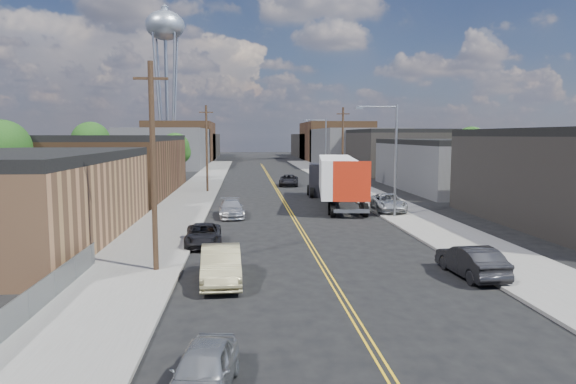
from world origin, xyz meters
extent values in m
plane|color=black|center=(0.00, 60.00, 0.00)|extent=(260.00, 260.00, 0.00)
cube|color=gold|center=(0.00, 45.00, 0.01)|extent=(0.32, 120.00, 0.01)
cube|color=slate|center=(-9.50, 45.00, 0.07)|extent=(5.00, 140.00, 0.15)
cube|color=slate|center=(9.50, 45.00, 0.07)|extent=(5.00, 140.00, 0.15)
cube|color=#8D6041|center=(-18.00, 18.00, 2.50)|extent=(12.00, 22.00, 5.00)
cube|color=black|center=(-18.00, 18.00, 5.30)|extent=(12.00, 22.00, 0.60)
cube|color=#4C321E|center=(-18.00, 44.00, 3.00)|extent=(12.00, 26.00, 6.00)
cube|color=black|center=(-18.00, 44.00, 6.30)|extent=(12.00, 26.00, 0.60)
cube|color=navy|center=(15.20, 20.00, 3.60)|extent=(0.30, 20.00, 0.80)
cube|color=#38383A|center=(22.00, 46.00, 2.75)|extent=(14.00, 24.00, 5.50)
cube|color=black|center=(22.00, 46.00, 5.80)|extent=(14.00, 24.00, 0.60)
cube|color=black|center=(22.00, 72.00, 3.50)|extent=(14.00, 22.00, 7.00)
cube|color=black|center=(22.00, 72.00, 7.30)|extent=(14.00, 22.00, 0.60)
cube|color=#38383A|center=(-20.00, 95.00, 4.00)|extent=(16.00, 30.00, 8.00)
cube|color=#38383A|center=(20.00, 95.00, 4.00)|extent=(16.00, 30.00, 8.00)
cube|color=#4C321E|center=(-20.00, 120.00, 5.00)|extent=(16.00, 26.00, 10.00)
cube|color=#4C321E|center=(20.00, 120.00, 5.00)|extent=(16.00, 26.00, 10.00)
cube|color=black|center=(-20.00, 140.00, 3.50)|extent=(16.00, 40.00, 7.00)
cube|color=black|center=(20.00, 140.00, 3.50)|extent=(16.00, 40.00, 7.00)
cylinder|color=gray|center=(-22.00, 110.00, 15.00)|extent=(0.80, 0.80, 30.00)
cylinder|color=gray|center=(-23.76, 108.24, 15.00)|extent=(1.94, 1.94, 29.98)
cylinder|color=gray|center=(-20.24, 108.24, 15.00)|extent=(1.94, 1.94, 29.98)
cylinder|color=gray|center=(-23.76, 111.76, 15.00)|extent=(1.94, 1.94, 29.98)
cylinder|color=gray|center=(-20.24, 111.76, 15.00)|extent=(1.94, 1.94, 29.98)
ellipsoid|color=#9EA8B2|center=(-22.00, 110.00, 32.00)|extent=(9.00, 9.00, 6.75)
cylinder|color=#9EA8B2|center=(-22.00, 110.00, 35.60)|extent=(1.60, 1.60, 1.20)
cone|color=#9EA8B2|center=(-22.00, 110.00, 36.50)|extent=(1.80, 1.80, 0.80)
cylinder|color=gray|center=(8.00, 25.00, 4.50)|extent=(0.18, 0.18, 9.00)
cylinder|color=gray|center=(6.50, 25.00, 8.80)|extent=(3.00, 0.12, 0.12)
cube|color=gray|center=(5.00, 25.00, 8.70)|extent=(0.60, 0.25, 0.18)
cylinder|color=gray|center=(8.00, 60.00, 4.50)|extent=(0.18, 0.18, 9.00)
cylinder|color=gray|center=(6.50, 60.00, 8.80)|extent=(3.00, 0.12, 0.12)
cube|color=gray|center=(5.00, 60.00, 8.70)|extent=(0.60, 0.25, 0.18)
cylinder|color=black|center=(-8.20, 10.00, 5.00)|extent=(0.26, 0.26, 10.00)
cube|color=black|center=(-8.20, 10.00, 9.20)|extent=(1.60, 0.12, 0.12)
cylinder|color=black|center=(-8.20, 45.00, 5.00)|extent=(0.26, 0.26, 10.00)
cube|color=black|center=(-8.20, 45.00, 9.20)|extent=(1.60, 0.12, 0.12)
cylinder|color=black|center=(8.20, 48.00, 5.00)|extent=(0.26, 0.26, 10.00)
cube|color=black|center=(8.20, 48.00, 9.20)|extent=(1.60, 0.12, 0.12)
cube|color=slate|center=(-11.50, 3.50, 0.60)|extent=(0.02, 16.00, 1.20)
cube|color=slate|center=(-11.50, 3.50, 1.20)|extent=(0.05, 16.00, 0.05)
cylinder|color=black|center=(-24.00, 30.00, 2.12)|extent=(0.36, 0.36, 4.25)
sphere|color=#13380F|center=(-24.00, 30.00, 5.53)|extent=(4.76, 4.76, 4.76)
sphere|color=#13380F|center=(-23.40, 30.30, 4.68)|extent=(3.74, 3.74, 3.74)
cylinder|color=black|center=(-24.00, 55.00, 2.25)|extent=(0.36, 0.36, 4.50)
sphere|color=#13380F|center=(-24.00, 55.00, 5.85)|extent=(5.04, 5.04, 5.04)
sphere|color=#13380F|center=(-23.40, 55.30, 4.95)|extent=(3.96, 3.96, 3.96)
sphere|color=#13380F|center=(-24.50, 54.60, 5.22)|extent=(3.60, 3.60, 3.60)
cylinder|color=black|center=(-14.00, 62.00, 1.88)|extent=(0.36, 0.36, 3.75)
sphere|color=#13380F|center=(-14.00, 62.00, 4.88)|extent=(4.20, 4.20, 4.20)
sphere|color=#13380F|center=(-13.40, 62.30, 4.12)|extent=(3.30, 3.30, 3.30)
sphere|color=#13380F|center=(-14.50, 61.60, 4.35)|extent=(3.00, 3.00, 3.00)
cylinder|color=black|center=(30.00, 36.00, 2.00)|extent=(0.36, 0.36, 4.00)
sphere|color=#13380F|center=(30.00, 36.00, 5.20)|extent=(4.48, 4.48, 4.48)
sphere|color=#13380F|center=(30.60, 36.30, 4.40)|extent=(3.52, 3.52, 3.52)
sphere|color=#13380F|center=(29.50, 35.60, 4.64)|extent=(3.20, 3.20, 3.20)
cylinder|color=black|center=(30.00, 60.00, 2.12)|extent=(0.36, 0.36, 4.25)
sphere|color=#13380F|center=(30.00, 60.00, 5.53)|extent=(4.76, 4.76, 4.76)
sphere|color=#13380F|center=(30.60, 60.30, 4.68)|extent=(3.74, 3.74, 3.74)
sphere|color=#13380F|center=(29.50, 59.60, 4.93)|extent=(3.40, 3.40, 3.40)
cube|color=silver|center=(4.50, 31.82, 2.97)|extent=(4.74, 13.97, 3.20)
cube|color=#A51F0C|center=(4.50, 24.97, 2.97)|extent=(2.98, 0.51, 3.22)
cube|color=gray|center=(4.50, 24.97, 0.63)|extent=(2.87, 0.97, 0.25)
cube|color=black|center=(4.50, 40.26, 1.77)|extent=(3.31, 4.00, 3.54)
cylinder|color=black|center=(4.50, 26.37, 0.57)|extent=(3.09, 1.52, 1.14)
cylinder|color=black|center=(4.50, 40.26, 0.57)|extent=(2.98, 1.51, 1.14)
imported|color=#929597|center=(-5.00, -2.00, 0.64)|extent=(1.99, 3.90, 1.27)
imported|color=#948B61|center=(-5.00, 8.00, 0.82)|extent=(1.96, 5.03, 1.63)
imported|color=black|center=(-6.40, 16.00, 0.64)|extent=(2.36, 4.72, 1.28)
imported|color=#AAABAF|center=(-5.00, 26.66, 0.70)|extent=(2.26, 4.94, 1.40)
imported|color=black|center=(6.60, 8.00, 0.75)|extent=(1.85, 4.63, 1.50)
imported|color=#AEB1B4|center=(8.32, 27.90, 0.88)|extent=(2.81, 5.45, 1.47)
imported|color=black|center=(8.20, 42.96, 0.79)|extent=(1.76, 3.87, 1.29)
imported|color=black|center=(1.87, 51.97, 0.73)|extent=(2.99, 5.47, 1.45)
camera|label=1|loc=(-3.92, -14.61, 6.58)|focal=32.00mm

